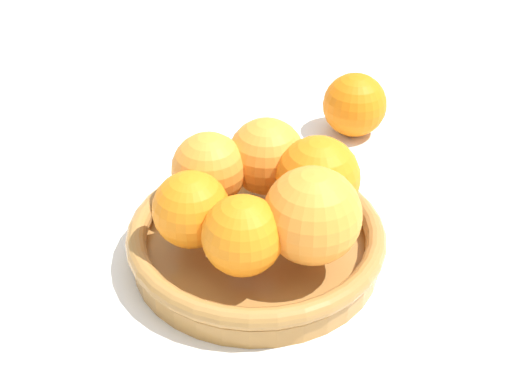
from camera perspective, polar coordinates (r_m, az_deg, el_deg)
ground_plane at (r=0.66m, az=0.00°, el=-5.25°), size 4.00×4.00×0.00m
fruit_bowl at (r=0.65m, az=0.00°, el=-3.95°), size 0.23×0.23×0.04m
orange_pile at (r=0.61m, az=0.79°, el=-0.02°), size 0.18×0.18×0.08m
stray_orange at (r=0.83m, az=7.89°, el=6.92°), size 0.07×0.07×0.07m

